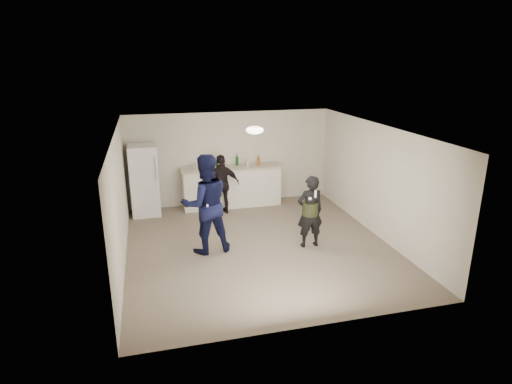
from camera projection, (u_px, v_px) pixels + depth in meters
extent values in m
plane|color=#6B5B4C|center=(258.00, 245.00, 9.21)|extent=(6.00, 6.00, 0.00)
plane|color=silver|center=(259.00, 130.00, 8.45)|extent=(6.00, 6.00, 0.00)
plane|color=beige|center=(230.00, 158.00, 11.60)|extent=(6.00, 0.00, 6.00)
plane|color=beige|center=(312.00, 251.00, 6.06)|extent=(6.00, 0.00, 6.00)
plane|color=beige|center=(120.00, 201.00, 8.18)|extent=(0.00, 6.00, 6.00)
plane|color=beige|center=(378.00, 181.00, 9.49)|extent=(0.00, 6.00, 6.00)
cube|color=silver|center=(232.00, 187.00, 11.51)|extent=(2.60, 0.56, 1.05)
cube|color=beige|center=(232.00, 168.00, 11.34)|extent=(2.68, 0.64, 0.04)
cube|color=white|center=(145.00, 180.00, 10.79)|extent=(0.70, 0.70, 1.80)
cylinder|color=#BCBCC1|center=(155.00, 168.00, 10.40)|extent=(0.02, 0.02, 0.60)
ellipsoid|color=white|center=(255.00, 130.00, 8.74)|extent=(0.36, 0.36, 0.16)
cylinder|color=silver|center=(194.00, 166.00, 11.11)|extent=(0.08, 0.08, 0.17)
imported|color=#101445|center=(205.00, 204.00, 8.66)|extent=(1.09, 0.90, 2.07)
imported|color=black|center=(310.00, 212.00, 8.97)|extent=(0.58, 0.39, 1.56)
cylinder|color=#353D1C|center=(310.00, 209.00, 8.95)|extent=(0.34, 0.34, 0.28)
imported|color=black|center=(222.00, 184.00, 10.90)|extent=(0.92, 0.43, 1.54)
cube|color=white|center=(207.00, 208.00, 8.40)|extent=(0.04, 0.04, 0.15)
sphere|color=white|center=(213.00, 210.00, 8.47)|extent=(0.07, 0.07, 0.07)
cube|color=white|center=(315.00, 194.00, 8.59)|extent=(0.04, 0.04, 0.15)
sphere|color=white|center=(310.00, 199.00, 8.63)|extent=(0.07, 0.07, 0.07)
cylinder|color=#124014|center=(237.00, 161.00, 11.46)|extent=(0.07, 0.07, 0.24)
cylinder|color=brown|center=(222.00, 165.00, 11.11)|extent=(0.07, 0.07, 0.21)
cylinder|color=#B5BBC0|center=(247.00, 164.00, 11.33)|extent=(0.07, 0.07, 0.17)
cylinder|color=#9A5416|center=(259.00, 162.00, 11.47)|extent=(0.08, 0.08, 0.21)
cylinder|color=#17511D|center=(217.00, 165.00, 11.04)|extent=(0.06, 0.06, 0.25)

